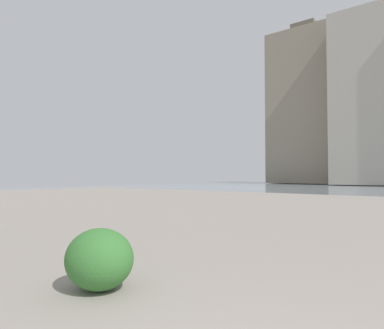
{
  "coord_description": "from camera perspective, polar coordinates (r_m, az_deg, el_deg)",
  "views": [
    {
      "loc": [
        -0.37,
        1.48,
        1.56
      ],
      "look_at": [
        6.89,
        -8.07,
        1.96
      ],
      "focal_mm": 30.49,
      "sensor_mm": 36.0,
      "label": 1
    }
  ],
  "objects": [
    {
      "name": "building_annex",
      "position": [
        73.05,
        19.22,
        9.33
      ],
      "size": [
        13.47,
        10.23,
        33.42
      ],
      "color": "gray",
      "rests_on": "ground"
    },
    {
      "name": "shrub_round",
      "position": [
        4.81,
        -15.88,
        -15.6
      ],
      "size": [
        0.98,
        0.88,
        0.83
      ],
      "color": "#387533",
      "rests_on": "ground"
    }
  ]
}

